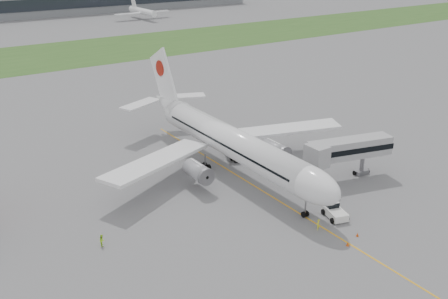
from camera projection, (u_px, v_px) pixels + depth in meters
ground at (244, 179)px, 83.74m from camera, size 600.00×600.00×0.00m
apron_markings at (262, 191)px, 79.91m from camera, size 70.00×70.00×0.04m
grass_strip at (42, 56)px, 175.54m from camera, size 600.00×50.00×0.02m
airliner at (227, 139)px, 85.31m from camera, size 48.13×53.95×17.88m
pushback_tug at (334, 211)px, 71.99m from camera, size 3.59×4.48×2.05m
jet_bridge at (345, 150)px, 81.91m from camera, size 15.74×6.86×7.19m
safety_cone_left at (348, 244)px, 65.22m from camera, size 0.41×0.41×0.57m
safety_cone_right at (357, 234)px, 67.34m from camera, size 0.40×0.40×0.55m
ground_crew_near at (318, 225)px, 68.71m from camera, size 0.69×0.68×1.60m
ground_crew_far at (102, 240)px, 65.08m from camera, size 0.79×0.92×1.63m
distant_aircraft_right at (143, 19)px, 262.95m from camera, size 30.59×27.05×11.60m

